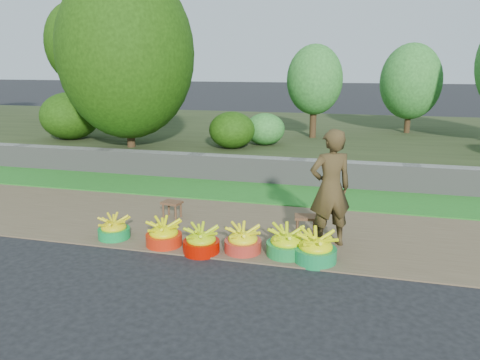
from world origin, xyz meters
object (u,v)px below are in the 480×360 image
(stool_left, at_px, (172,205))
(stool_right, at_px, (306,220))
(basin_b, at_px, (164,235))
(basin_e, at_px, (286,244))
(basin_d, at_px, (243,241))
(basin_f, at_px, (315,249))
(basin_a, at_px, (114,229))
(basin_c, at_px, (201,241))
(vendor_woman, at_px, (330,188))

(stool_left, height_order, stool_right, stool_right)
(basin_b, bearing_deg, stool_right, 26.03)
(basin_e, relative_size, stool_left, 1.55)
(basin_b, distance_m, basin_d, 1.11)
(basin_e, bearing_deg, basin_f, -14.54)
(stool_right, bearing_deg, basin_f, -75.58)
(basin_a, xyz_separation_m, basin_b, (0.81, -0.07, 0.02))
(basin_a, relative_size, basin_c, 0.93)
(basin_b, distance_m, basin_e, 1.70)
(basin_c, distance_m, basin_d, 0.55)
(basin_f, bearing_deg, basin_d, 176.15)
(basin_c, relative_size, stool_right, 1.34)
(basin_b, height_order, basin_d, basin_b)
(basin_d, xyz_separation_m, vendor_woman, (1.08, 0.54, 0.66))
(basin_d, distance_m, basin_f, 0.97)
(basin_b, bearing_deg, basin_e, 3.17)
(basin_f, bearing_deg, stool_left, 154.75)
(basin_d, xyz_separation_m, stool_left, (-1.47, 1.09, 0.07))
(basin_c, distance_m, basin_e, 1.13)
(stool_right, bearing_deg, stool_left, 173.73)
(vendor_woman, bearing_deg, stool_left, -38.89)
(basin_e, distance_m, stool_right, 0.83)
(basin_b, distance_m, stool_left, 1.20)
(basin_c, xyz_separation_m, basin_d, (0.53, 0.15, 0.00))
(basin_f, xyz_separation_m, stool_right, (-0.23, 0.91, 0.07))
(basin_f, height_order, stool_left, basin_f)
(basin_b, bearing_deg, basin_f, -0.19)
(stool_right, relative_size, vendor_woman, 0.23)
(basin_e, relative_size, basin_f, 0.97)
(basin_a, height_order, basin_b, basin_b)
(basin_c, height_order, vendor_woman, vendor_woman)
(stool_left, bearing_deg, basin_f, -25.25)
(stool_right, bearing_deg, basin_a, -162.61)
(basin_c, bearing_deg, basin_a, 173.21)
(basin_d, height_order, basin_f, basin_f)
(basin_b, relative_size, stool_left, 1.47)
(basin_c, relative_size, basin_d, 0.99)
(basin_a, bearing_deg, basin_c, -6.79)
(basin_a, xyz_separation_m, stool_left, (0.45, 1.07, 0.08))
(basin_e, xyz_separation_m, vendor_woman, (0.50, 0.50, 0.65))
(basin_d, bearing_deg, basin_b, -177.00)
(basin_d, distance_m, stool_right, 1.12)
(basin_e, height_order, stool_left, basin_e)
(basin_c, xyz_separation_m, stool_right, (1.27, 1.00, 0.09))
(vendor_woman, bearing_deg, basin_b, -11.56)
(basin_a, relative_size, vendor_woman, 0.28)
(basin_a, distance_m, basin_d, 1.92)
(basin_e, bearing_deg, basin_d, -176.51)
(vendor_woman, bearing_deg, basin_a, -16.82)
(stool_left, height_order, vendor_woman, vendor_woman)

